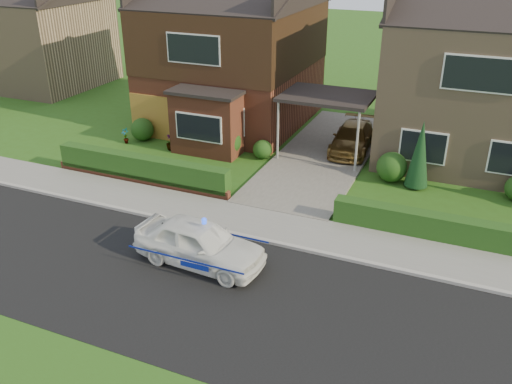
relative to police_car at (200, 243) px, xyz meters
The scene contains 23 objects.
ground 1.67m from the police_car, 51.89° to the right, with size 120.00×120.00×0.00m, color #2A5316.
road 1.67m from the police_car, 51.89° to the right, with size 60.00×6.00×0.02m, color black.
kerb 2.17m from the police_car, 63.04° to the left, with size 60.00×0.16×0.12m, color #9E9993.
sidewalk 3.11m from the police_car, 72.02° to the left, with size 60.00×2.00×0.10m, color slate.
driveway 9.87m from the police_car, 84.51° to the left, with size 3.80×12.00×0.12m, color #666059.
house_left 13.95m from the police_car, 110.86° to the left, with size 7.50×9.53×7.25m.
house_right 14.77m from the police_car, 62.22° to the left, with size 7.50×8.06×7.25m.
carport_link 10.00m from the police_car, 84.49° to the left, with size 3.80×3.00×2.77m.
garage_door 11.41m from the police_car, 129.83° to the left, with size 2.20×0.10×2.10m, color olive.
dwarf_wall 6.38m from the police_car, 139.84° to the left, with size 7.70×0.25×0.36m, color brown.
hedge_left 6.49m from the police_car, 138.82° to the left, with size 7.50×0.55×0.90m, color #133511.
hedge_right 7.95m from the police_car, 31.62° to the left, with size 7.50×0.55×0.80m, color #133511.
shrub_left_far 11.23m from the police_car, 132.32° to the left, with size 1.08×1.08×1.08m, color #133511.
shrub_left_mid 8.66m from the police_car, 110.69° to the left, with size 1.32×1.32×1.32m, color #133511.
shrub_left_near 8.53m from the police_car, 99.85° to the left, with size 0.84×0.84×0.84m, color #133511.
shrub_right_near 9.19m from the police_car, 63.21° to the left, with size 1.20×1.20×1.20m, color #133511.
conifer_a 9.53m from the police_car, 57.27° to the left, with size 0.90×0.90×2.60m, color black.
neighbour_left 24.21m from the police_car, 142.17° to the left, with size 6.50×7.00×5.20m, color #95785B.
police_car is the anchor object (origin of this frame).
driveway_car 10.81m from the police_car, 79.66° to the left, with size 1.60×3.93×1.14m, color brown.
potted_plant_a 11.10m from the police_car, 136.60° to the left, with size 0.38×0.26×0.72m, color gray.
potted_plant_b 7.98m from the police_car, 142.11° to the left, with size 0.42×0.34×0.77m, color gray.
potted_plant_c 9.57m from the police_car, 126.39° to the left, with size 0.40×0.40×0.71m, color gray.
Camera 1 is at (5.96, -10.76, 8.98)m, focal length 38.00 mm.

